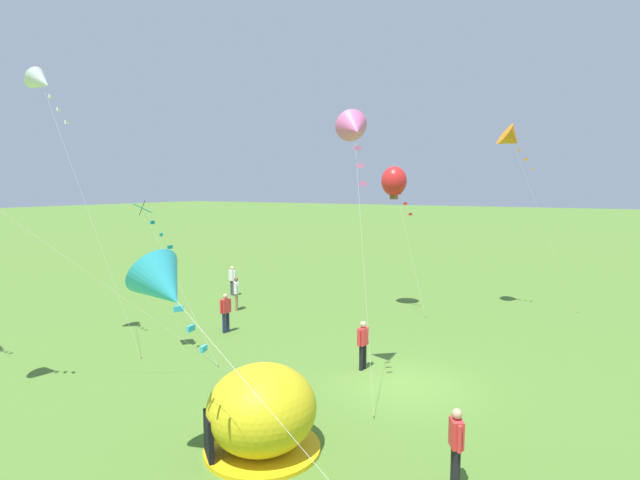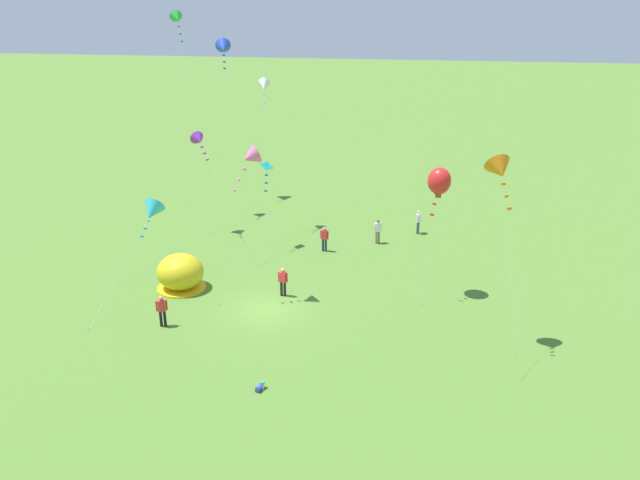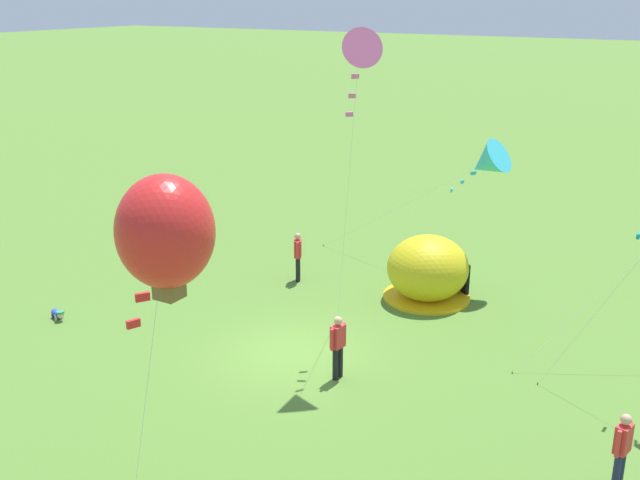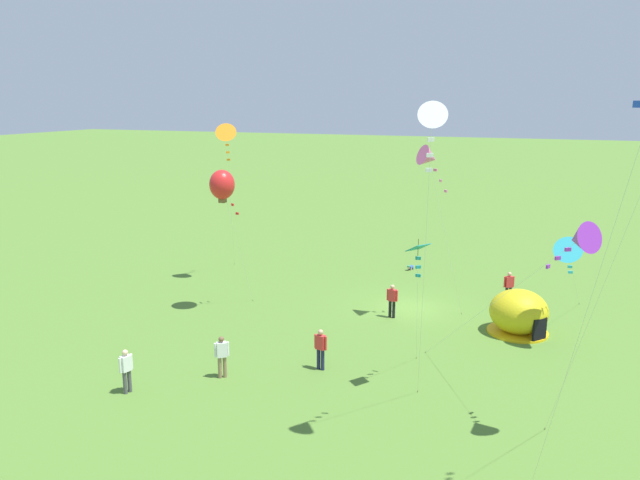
{
  "view_description": "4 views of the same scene",
  "coord_description": "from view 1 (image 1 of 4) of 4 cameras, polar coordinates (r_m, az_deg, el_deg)",
  "views": [
    {
      "loc": [
        -14.83,
        -5.14,
        6.34
      ],
      "look_at": [
        3.05,
        4.85,
        4.14
      ],
      "focal_mm": 28.0,
      "sensor_mm": 36.0,
      "label": 1
    },
    {
      "loc": [
        8.34,
        -29.26,
        15.8
      ],
      "look_at": [
        2.73,
        1.38,
        3.7
      ],
      "focal_mm": 35.0,
      "sensor_mm": 36.0,
      "label": 2
    },
    {
      "loc": [
        15.57,
        10.11,
        9.5
      ],
      "look_at": [
        -0.8,
        0.43,
        3.15
      ],
      "focal_mm": 42.0,
      "sensor_mm": 36.0,
      "label": 3
    },
    {
      "loc": [
        -6.8,
        30.84,
        10.81
      ],
      "look_at": [
        3.89,
        3.12,
        4.03
      ],
      "focal_mm": 35.0,
      "sensor_mm": 36.0,
      "label": 4
    }
  ],
  "objects": [
    {
      "name": "kite_cyan",
      "position": [
        10.98,
        -17.33,
        -5.12
      ],
      "size": [
        1.6,
        7.45,
        5.04
      ],
      "color": "silver",
      "rests_on": "ground"
    },
    {
      "name": "person_with_toddler",
      "position": [
        17.68,
        4.93,
        -11.59
      ],
      "size": [
        0.59,
        0.29,
        1.72
      ],
      "color": "black",
      "rests_on": "ground"
    },
    {
      "name": "kite_pink",
      "position": [
        15.42,
        3.94,
        12.56
      ],
      "size": [
        2.44,
        2.21,
        8.68
      ],
      "color": "silver",
      "rests_on": "ground"
    },
    {
      "name": "person_watching_sky",
      "position": [
        26.08,
        -9.55,
        -5.84
      ],
      "size": [
        0.48,
        0.42,
        1.72
      ],
      "color": "#8C7251",
      "rests_on": "ground"
    },
    {
      "name": "person_near_tent",
      "position": [
        11.68,
        15.29,
        -21.48
      ],
      "size": [
        0.53,
        0.4,
        1.72
      ],
      "color": "black",
      "rests_on": "ground"
    },
    {
      "name": "kite_teal",
      "position": [
        18.98,
        -19.04,
        2.46
      ],
      "size": [
        0.99,
        3.43,
        5.86
      ],
      "color": "silver",
      "rests_on": "ground"
    },
    {
      "name": "kite_red",
      "position": [
        25.31,
        8.46,
        6.66
      ],
      "size": [
        1.27,
        2.6,
        7.35
      ],
      "color": "silver",
      "rests_on": "ground"
    },
    {
      "name": "person_strolling",
      "position": [
        22.26,
        -10.73,
        -7.95
      ],
      "size": [
        0.58,
        0.32,
        1.72
      ],
      "color": "#1E2347",
      "rests_on": "ground"
    },
    {
      "name": "person_center_field",
      "position": [
        29.62,
        -9.99,
        -4.42
      ],
      "size": [
        0.34,
        0.57,
        1.72
      ],
      "color": "#4C4C51",
      "rests_on": "ground"
    },
    {
      "name": "ground_plane",
      "position": [
        16.93,
        9.73,
        -15.94
      ],
      "size": [
        300.0,
        300.0,
        0.0
      ],
      "primitive_type": "plane",
      "color": "#517A2D"
    },
    {
      "name": "popup_tent",
      "position": [
        12.69,
        -6.68,
        -18.8
      ],
      "size": [
        2.81,
        2.81,
        2.1
      ],
      "color": "gold",
      "rests_on": "ground"
    },
    {
      "name": "kite_orange",
      "position": [
        26.6,
        21.02,
        10.75
      ],
      "size": [
        2.4,
        4.14,
        9.39
      ],
      "color": "silver",
      "rests_on": "ground"
    },
    {
      "name": "kite_white",
      "position": [
        21.89,
        -29.24,
        15.48
      ],
      "size": [
        1.42,
        4.35,
        10.74
      ],
      "color": "silver",
      "rests_on": "ground"
    }
  ]
}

